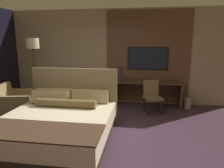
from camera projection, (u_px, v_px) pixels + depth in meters
ground_plane at (87, 139)px, 3.86m from camera, size 16.00×16.00×0.00m
wall_back_tv_panel at (114, 57)px, 6.06m from camera, size 7.20×0.09×2.80m
bed at (59, 123)px, 3.79m from camera, size 1.98×2.10×1.26m
desk at (147, 89)px, 5.81m from camera, size 1.93×0.54×0.73m
tv at (148, 58)px, 5.84m from camera, size 1.17×0.04×0.66m
desk_chair at (152, 94)px, 5.23m from camera, size 0.54×0.54×0.86m
armchair_by_window at (18, 104)px, 5.18m from camera, size 1.03×1.06×0.81m
floor_lamp at (33, 49)px, 5.45m from camera, size 0.34×0.34×1.95m
vase_tall at (120, 73)px, 5.77m from camera, size 0.09×0.09×0.45m
book at (127, 81)px, 5.78m from camera, size 0.26×0.22×0.03m
waste_bin at (187, 103)px, 5.67m from camera, size 0.22×0.22×0.28m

